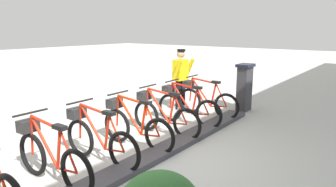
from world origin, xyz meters
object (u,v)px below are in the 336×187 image
object	(u,v)px
bike_docked_5	(50,156)
worker_near_rack	(181,77)
bike_docked_2	(163,115)
bike_docked_0	(205,100)
bike_docked_3	(134,125)
bike_docked_1	(186,107)
payment_kiosk	(244,87)
bike_docked_4	(98,138)

from	to	relation	value
bike_docked_5	worker_near_rack	bearing A→B (deg)	-78.97
bike_docked_2	worker_near_rack	distance (m)	2.20
bike_docked_0	bike_docked_5	distance (m)	4.38
bike_docked_2	bike_docked_5	distance (m)	2.63
bike_docked_0	bike_docked_5	size ratio (longest dim) A/B	1.00
worker_near_rack	bike_docked_0	bearing A→B (deg)	167.37
bike_docked_3	bike_docked_5	xyz separation A→B (m)	(0.00, 1.75, 0.00)
worker_near_rack	bike_docked_5	bearing A→B (deg)	101.03
bike_docked_1	payment_kiosk	bearing A→B (deg)	-106.04
bike_docked_0	payment_kiosk	bearing A→B (deg)	-117.19
payment_kiosk	bike_docked_2	size ratio (longest dim) A/B	0.74
bike_docked_2	bike_docked_3	world-z (taller)	same
bike_docked_2	bike_docked_5	size ratio (longest dim) A/B	1.00
bike_docked_0	worker_near_rack	xyz separation A→B (m)	(0.89, -0.20, 0.48)
bike_docked_2	worker_near_rack	bearing A→B (deg)	-65.42
bike_docked_2	bike_docked_4	bearing A→B (deg)	90.00
bike_docked_0	bike_docked_1	world-z (taller)	same
payment_kiosk	worker_near_rack	distance (m)	1.74
bike_docked_0	bike_docked_3	xyz separation A→B (m)	(0.00, 2.63, 0.00)
bike_docked_1	worker_near_rack	world-z (taller)	worker_near_rack
bike_docked_4	worker_near_rack	bearing A→B (deg)	-76.45
bike_docked_1	bike_docked_5	bearing A→B (deg)	90.00
bike_docked_1	bike_docked_3	distance (m)	1.75
bike_docked_1	bike_docked_3	size ratio (longest dim) A/B	1.00
bike_docked_2	worker_near_rack	size ratio (longest dim) A/B	1.04
payment_kiosk	bike_docked_3	xyz separation A→B (m)	(0.57, 3.74, -0.24)
bike_docked_4	bike_docked_1	bearing A→B (deg)	-90.00
bike_docked_1	bike_docked_4	bearing A→B (deg)	90.00
bike_docked_2	bike_docked_3	bearing A→B (deg)	90.00
bike_docked_1	bike_docked_4	xyz separation A→B (m)	(0.00, 2.63, 0.00)
bike_docked_5	worker_near_rack	xyz separation A→B (m)	(0.89, -4.58, 0.48)
bike_docked_0	bike_docked_4	xyz separation A→B (m)	(0.00, 3.50, 0.00)
bike_docked_5	bike_docked_4	bearing A→B (deg)	-90.00
worker_near_rack	bike_docked_3	bearing A→B (deg)	107.52
bike_docked_1	bike_docked_5	world-z (taller)	same
bike_docked_2	bike_docked_3	distance (m)	0.88
payment_kiosk	bike_docked_0	xyz separation A→B (m)	(0.57, 1.11, -0.24)
payment_kiosk	bike_docked_2	distance (m)	2.93
payment_kiosk	bike_docked_4	xyz separation A→B (m)	(0.57, 4.61, -0.24)
bike_docked_4	bike_docked_0	bearing A→B (deg)	-90.00
payment_kiosk	worker_near_rack	size ratio (longest dim) A/B	0.77
bike_docked_1	bike_docked_3	xyz separation A→B (m)	(0.00, 1.75, 0.00)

